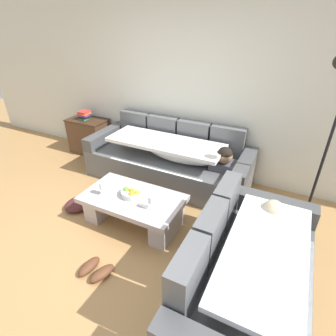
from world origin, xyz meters
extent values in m
plane|color=#A97C49|center=(0.00, 0.00, 0.00)|extent=(14.00, 14.00, 0.00)
cube|color=silver|center=(0.00, 2.15, 1.35)|extent=(9.00, 0.10, 2.70)
cube|color=#595B5E|center=(-0.06, 1.60, 0.21)|extent=(2.48, 0.92, 0.42)
cube|color=#595B5E|center=(-0.86, 1.98, 0.65)|extent=(0.50, 0.16, 0.46)
cube|color=#595B5E|center=(-0.33, 1.98, 0.65)|extent=(0.50, 0.16, 0.46)
cube|color=#595B5E|center=(0.20, 1.98, 0.65)|extent=(0.50, 0.16, 0.46)
cube|color=#595B5E|center=(0.73, 1.98, 0.65)|extent=(0.50, 0.16, 0.46)
cube|color=#47494B|center=(-1.21, 1.60, 0.52)|extent=(0.18, 0.92, 0.20)
cube|color=#47494B|center=(1.08, 1.60, 0.52)|extent=(0.18, 0.92, 0.20)
cube|color=#4C4C56|center=(0.81, 1.59, 0.47)|extent=(0.36, 0.28, 0.11)
sphere|color=#936B4C|center=(0.81, 1.55, 0.64)|extent=(0.21, 0.21, 0.21)
sphere|color=black|center=(0.81, 1.55, 0.67)|extent=(0.20, 0.20, 0.20)
ellipsoid|color=white|center=(0.19, 1.55, 0.56)|extent=(1.10, 0.44, 0.28)
cube|color=white|center=(-0.06, 1.53, 0.66)|extent=(1.70, 0.60, 0.05)
cube|color=white|center=(-0.06, 1.16, 0.23)|extent=(1.44, 0.04, 0.38)
cube|color=#595B5E|center=(1.50, 0.06, 0.21)|extent=(0.92, 1.81, 0.42)
cube|color=#595B5E|center=(1.12, -0.43, 0.65)|extent=(0.16, 0.46, 0.46)
cube|color=#595B5E|center=(1.12, 0.06, 0.65)|extent=(0.16, 0.46, 0.46)
cube|color=#595B5E|center=(1.12, 0.54, 0.65)|extent=(0.16, 0.46, 0.46)
cube|color=#47494B|center=(1.50, 0.87, 0.52)|extent=(0.92, 0.18, 0.20)
cube|color=#4C4C56|center=(1.51, 0.60, 0.47)|extent=(0.28, 0.36, 0.11)
sphere|color=beige|center=(1.55, 0.60, 0.64)|extent=(0.21, 0.21, 0.21)
sphere|color=#CCB793|center=(1.55, 0.60, 0.67)|extent=(0.20, 0.20, 0.20)
ellipsoid|color=silver|center=(1.55, -0.02, 0.56)|extent=(0.44, 0.89, 0.28)
cube|color=silver|center=(1.57, 0.06, 0.66)|extent=(0.60, 1.34, 0.05)
cube|color=silver|center=(1.94, 0.06, 0.23)|extent=(0.04, 1.14, 0.38)
cube|color=#B4ACAE|center=(0.02, 0.52, 0.35)|extent=(1.20, 0.68, 0.06)
cube|color=#B4ACAE|center=(-0.44, 0.52, 0.16)|extent=(0.20, 0.54, 0.32)
cube|color=#B4ACAE|center=(0.48, 0.52, 0.16)|extent=(0.20, 0.54, 0.32)
cylinder|color=silver|center=(0.01, 0.55, 0.42)|extent=(0.28, 0.28, 0.07)
sphere|color=orange|center=(0.00, 0.54, 0.44)|extent=(0.08, 0.08, 0.08)
sphere|color=orange|center=(0.04, 0.48, 0.44)|extent=(0.08, 0.08, 0.08)
sphere|color=gold|center=(0.08, 0.53, 0.44)|extent=(0.08, 0.08, 0.08)
sphere|color=#60A330|center=(-0.07, 0.53, 0.44)|extent=(0.08, 0.08, 0.08)
cylinder|color=silver|center=(-0.32, 0.40, 0.38)|extent=(0.06, 0.06, 0.01)
cylinder|color=silver|center=(-0.32, 0.40, 0.42)|extent=(0.01, 0.01, 0.07)
cylinder|color=silver|center=(-0.32, 0.40, 0.50)|extent=(0.07, 0.07, 0.08)
cylinder|color=silver|center=(0.33, 0.42, 0.38)|extent=(0.06, 0.06, 0.01)
cylinder|color=silver|center=(0.33, 0.42, 0.42)|extent=(0.01, 0.01, 0.07)
cylinder|color=silver|center=(0.33, 0.42, 0.50)|extent=(0.07, 0.07, 0.08)
cube|color=white|center=(0.31, 0.50, 0.39)|extent=(0.30, 0.23, 0.01)
cube|color=#503421|center=(-1.81, 1.85, 0.31)|extent=(0.70, 0.42, 0.62)
cube|color=#382517|center=(-1.81, 1.85, 0.63)|extent=(0.72, 0.44, 0.02)
cube|color=#338C59|center=(-1.85, 1.84, 0.65)|extent=(0.13, 0.16, 0.03)
cube|color=black|center=(-1.84, 1.84, 0.69)|extent=(0.16, 0.20, 0.04)
cube|color=#72337F|center=(-1.84, 1.84, 0.72)|extent=(0.17, 0.19, 0.03)
cube|color=#B76623|center=(-1.83, 1.84, 0.75)|extent=(0.15, 0.20, 0.02)
cube|color=red|center=(-1.85, 1.85, 0.77)|extent=(0.17, 0.19, 0.04)
cylinder|color=black|center=(1.92, 1.53, 0.01)|extent=(0.28, 0.28, 0.02)
cylinder|color=black|center=(1.92, 1.53, 0.92)|extent=(0.03, 0.03, 1.80)
ellipsoid|color=#59331E|center=(0.01, -0.30, 0.04)|extent=(0.14, 0.28, 0.09)
ellipsoid|color=#59331E|center=(0.18, -0.31, 0.04)|extent=(0.19, 0.29, 0.09)
ellipsoid|color=#4C2323|center=(-0.80, 0.44, 0.06)|extent=(0.43, 0.48, 0.12)
camera|label=1|loc=(1.55, -1.58, 2.22)|focal=28.34mm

